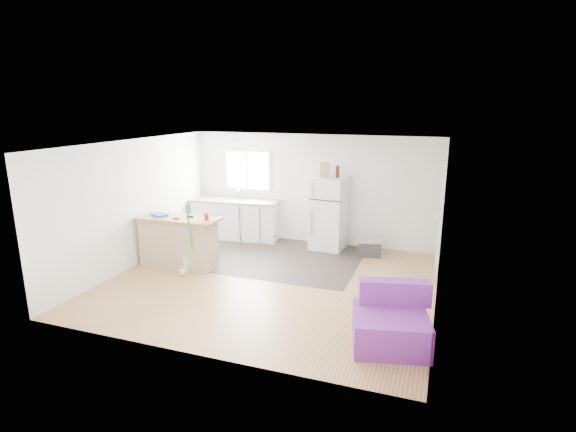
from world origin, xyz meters
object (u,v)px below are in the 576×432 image
object	(u,v)px
red_cup	(207,217)
purple_seat	(391,324)
peninsula	(179,241)
cleaner_jug	(188,263)
kitchen_cabinets	(236,219)
cardboard_box	(325,170)
refrigerator	(329,213)
cooler	(369,247)
mop	(185,263)
blue_tray	(160,215)
bottle_right	(337,172)
bottle_left	(338,172)

from	to	relation	value
red_cup	purple_seat	bearing A→B (deg)	-24.02
peninsula	cleaner_jug	size ratio (longest dim) A/B	4.56
kitchen_cabinets	cardboard_box	bearing A→B (deg)	-7.71
refrigerator	purple_seat	bearing A→B (deg)	-58.46
kitchen_cabinets	refrigerator	distance (m)	2.22
refrigerator	cooler	xyz separation A→B (m)	(0.92, -0.21, -0.59)
cleaner_jug	cardboard_box	bearing A→B (deg)	22.97
mop	blue_tray	xyz separation A→B (m)	(-0.73, 0.36, 0.75)
kitchen_cabinets	bottle_right	bearing A→B (deg)	-7.34
peninsula	bottle_right	size ratio (longest dim) A/B	6.34
mop	bottle_right	size ratio (longest dim) A/B	5.39
cleaner_jug	mop	world-z (taller)	mop
cardboard_box	bottle_left	bearing A→B (deg)	-0.19
cardboard_box	cooler	bearing A→B (deg)	-9.00
kitchen_cabinets	blue_tray	distance (m)	2.19
peninsula	purple_seat	size ratio (longest dim) A/B	1.43
peninsula	mop	distance (m)	0.58
refrigerator	bottle_right	xyz separation A→B (m)	(0.17, -0.04, 0.90)
bottle_left	mop	bearing A→B (deg)	-133.61
refrigerator	mop	world-z (taller)	refrigerator
cooler	purple_seat	world-z (taller)	purple_seat
mop	red_cup	size ratio (longest dim) A/B	11.23
kitchen_cabinets	bottle_right	xyz separation A→B (m)	(2.38, -0.06, 1.22)
cooler	bottle_left	bearing A→B (deg)	156.49
mop	kitchen_cabinets	bearing A→B (deg)	77.69
kitchen_cabinets	refrigerator	bearing A→B (deg)	-6.43
kitchen_cabinets	bottle_right	world-z (taller)	bottle_right
kitchen_cabinets	refrigerator	size ratio (longest dim) A/B	1.34
bottle_left	cooler	bearing A→B (deg)	-12.12
red_cup	cleaner_jug	bearing A→B (deg)	-144.02
blue_tray	cooler	bearing A→B (deg)	26.14
kitchen_cabinets	blue_tray	size ratio (longest dim) A/B	6.92
purple_seat	bottle_right	size ratio (longest dim) A/B	4.44
peninsula	bottle_left	bearing A→B (deg)	35.52
kitchen_cabinets	red_cup	distance (m)	2.12
kitchen_cabinets	purple_seat	size ratio (longest dim) A/B	1.87
purple_seat	mop	bearing A→B (deg)	149.59
kitchen_cabinets	bottle_left	distance (m)	2.68
mop	cardboard_box	bearing A→B (deg)	34.14
peninsula	bottle_right	distance (m)	3.46
kitchen_cabinets	refrigerator	xyz separation A→B (m)	(2.20, -0.03, 0.32)
cooler	red_cup	world-z (taller)	red_cup
blue_tray	peninsula	bearing A→B (deg)	3.01
cleaner_jug	blue_tray	world-z (taller)	blue_tray
refrigerator	bottle_left	size ratio (longest dim) A/B	6.21
peninsula	bottle_left	world-z (taller)	bottle_left
kitchen_cabinets	peninsula	bearing A→B (deg)	-101.59
cooler	cleaner_jug	bearing A→B (deg)	-157.94
peninsula	kitchen_cabinets	bearing A→B (deg)	82.59
bottle_left	peninsula	bearing A→B (deg)	-142.89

